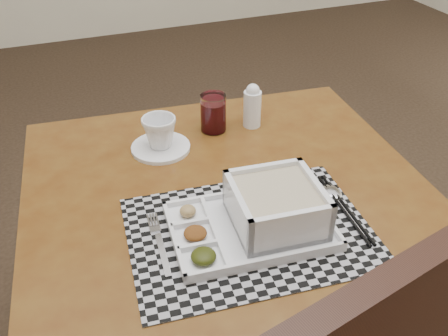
{
  "coord_description": "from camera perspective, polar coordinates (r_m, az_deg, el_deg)",
  "views": [
    {
      "loc": [
        -0.9,
        -1.39,
        1.36
      ],
      "look_at": [
        -0.58,
        -0.58,
        0.76
      ],
      "focal_mm": 40.0,
      "sensor_mm": 36.0,
      "label": 1
    }
  ],
  "objects": [
    {
      "name": "spoon",
      "position": [
        1.13,
        12.58,
        -3.06
      ],
      "size": [
        0.04,
        0.18,
        0.01
      ],
      "color": "silver",
      "rests_on": "placemat"
    },
    {
      "name": "creamer_bottle",
      "position": [
        1.35,
        3.25,
        7.1
      ],
      "size": [
        0.05,
        0.05,
        0.12
      ],
      "color": "white",
      "rests_on": "dining_table"
    },
    {
      "name": "saucer",
      "position": [
        1.28,
        -7.24,
        2.34
      ],
      "size": [
        0.15,
        0.15,
        0.01
      ],
      "primitive_type": "cylinder",
      "color": "white",
      "rests_on": "dining_table"
    },
    {
      "name": "cup",
      "position": [
        1.26,
        -7.39,
        4.08
      ],
      "size": [
        0.11,
        0.11,
        0.08
      ],
      "primitive_type": "imported",
      "rotation": [
        0.0,
        0.0,
        -0.43
      ],
      "color": "white",
      "rests_on": "saucer"
    },
    {
      "name": "juice_glass",
      "position": [
        1.33,
        -1.23,
        6.16
      ],
      "size": [
        0.07,
        0.07,
        0.1
      ],
      "color": "white",
      "rests_on": "dining_table"
    },
    {
      "name": "fork",
      "position": [
        1.0,
        -7.51,
        -8.35
      ],
      "size": [
        0.03,
        0.19,
        0.0
      ],
      "color": "silver",
      "rests_on": "placemat"
    },
    {
      "name": "serving_tray",
      "position": [
        1.01,
        4.99,
        -5.15
      ],
      "size": [
        0.34,
        0.25,
        0.1
      ],
      "color": "white",
      "rests_on": "placemat"
    },
    {
      "name": "floor",
      "position": [
        2.14,
        8.95,
        -5.4
      ],
      "size": [
        5.0,
        5.0,
        0.0
      ],
      "primitive_type": "plane",
      "color": "black",
      "rests_on": "ground"
    },
    {
      "name": "dining_table",
      "position": [
        1.16,
        0.86,
        -5.85
      ],
      "size": [
        0.99,
        0.99,
        0.68
      ],
      "color": "#4E270E",
      "rests_on": "ground"
    },
    {
      "name": "chopsticks",
      "position": [
        1.1,
        13.61,
        -4.5
      ],
      "size": [
        0.04,
        0.24,
        0.01
      ],
      "color": "black",
      "rests_on": "placemat"
    },
    {
      "name": "placemat",
      "position": [
        1.02,
        2.94,
        -7.3
      ],
      "size": [
        0.52,
        0.39,
        0.0
      ],
      "primitive_type": "cube",
      "rotation": [
        0.0,
        0.0,
        -0.09
      ],
      "color": "#97979E",
      "rests_on": "dining_table"
    }
  ]
}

